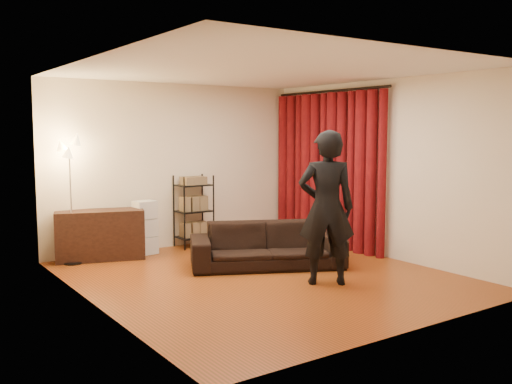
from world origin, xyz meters
TOP-DOWN VIEW (x-y plane):
  - floor at (0.00, 0.00)m, footprint 5.00×5.00m
  - ceiling at (0.00, 0.00)m, footprint 5.00×5.00m
  - wall_back at (0.00, 2.50)m, footprint 5.00×0.00m
  - wall_front at (0.00, -2.50)m, footprint 5.00×0.00m
  - wall_left at (-2.25, 0.00)m, footprint 0.00×5.00m
  - wall_right at (2.25, 0.00)m, footprint 0.00×5.00m
  - curtain_rod at (2.15, 1.12)m, footprint 0.04×2.65m
  - curtain at (2.13, 1.12)m, footprint 0.22×2.65m
  - sofa at (0.37, 0.41)m, footprint 2.30×1.70m
  - person at (0.47, -0.72)m, footprint 0.85×0.78m
  - media_cabinet at (-1.42, 2.23)m, footprint 1.37×0.85m
  - storage_boxes at (-0.71, 2.19)m, footprint 0.36×0.30m
  - wire_shelf at (0.20, 2.28)m, footprint 0.64×0.55m
  - floor_lamp at (-1.85, 2.18)m, footprint 0.36×0.36m

SIDE VIEW (x-z plane):
  - floor at x=0.00m, z-range 0.00..0.00m
  - sofa at x=0.37m, z-range 0.00..0.63m
  - media_cabinet at x=-1.42m, z-range 0.00..0.75m
  - storage_boxes at x=-0.71m, z-range 0.00..0.85m
  - wire_shelf at x=0.20m, z-range 0.00..1.20m
  - floor_lamp at x=-1.85m, z-range 0.00..1.81m
  - person at x=0.47m, z-range 0.00..1.94m
  - curtain at x=2.13m, z-range 0.00..2.55m
  - wall_back at x=0.00m, z-range -1.15..3.85m
  - wall_front at x=0.00m, z-range -1.15..3.85m
  - wall_left at x=-2.25m, z-range -1.15..3.85m
  - wall_right at x=2.25m, z-range -1.15..3.85m
  - curtain_rod at x=2.15m, z-range 2.56..2.60m
  - ceiling at x=0.00m, z-range 2.70..2.70m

